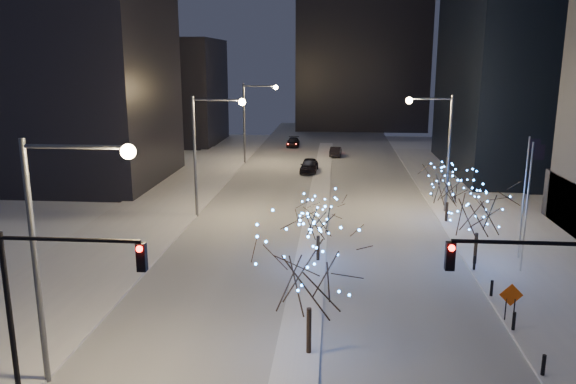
# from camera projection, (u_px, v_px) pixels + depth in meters

# --- Properties ---
(road) EXTENTS (20.00, 130.00, 0.02)m
(road) POSITION_uv_depth(u_px,v_px,m) (319.00, 196.00, 54.06)
(road) COLOR #A9ADB8
(road) RESTS_ON ground
(median) EXTENTS (2.00, 80.00, 0.15)m
(median) POSITION_uv_depth(u_px,v_px,m) (317.00, 209.00, 49.20)
(median) COLOR silver
(median) RESTS_ON ground
(east_sidewalk) EXTENTS (10.00, 90.00, 0.15)m
(east_sidewalk) POSITION_uv_depth(u_px,v_px,m) (532.00, 252.00, 38.24)
(east_sidewalk) COLOR silver
(east_sidewalk) RESTS_ON ground
(west_sidewalk) EXTENTS (8.00, 90.00, 0.15)m
(west_sidewalk) POSITION_uv_depth(u_px,v_px,m) (120.00, 240.00, 40.67)
(west_sidewalk) COLOR silver
(west_sidewalk) RESTS_ON ground
(filler_west_near) EXTENTS (22.00, 18.00, 24.00)m
(filler_west_near) POSITION_uv_depth(u_px,v_px,m) (54.00, 68.00, 58.51)
(filler_west_near) COLOR black
(filler_west_near) RESTS_ON ground
(filler_west_far) EXTENTS (18.00, 16.00, 16.00)m
(filler_west_far) POSITION_uv_depth(u_px,v_px,m) (162.00, 92.00, 88.36)
(filler_west_far) COLOR black
(filler_west_far) RESTS_ON ground
(horizon_block) EXTENTS (24.00, 14.00, 42.00)m
(horizon_block) POSITION_uv_depth(u_px,v_px,m) (363.00, 15.00, 104.04)
(horizon_block) COLOR black
(horizon_block) RESTS_ON ground
(street_lamp_w_near) EXTENTS (4.40, 0.56, 10.00)m
(street_lamp_w_near) POSITION_uv_depth(u_px,v_px,m) (58.00, 230.00, 21.32)
(street_lamp_w_near) COLOR #595E66
(street_lamp_w_near) RESTS_ON ground
(street_lamp_w_mid) EXTENTS (4.40, 0.56, 10.00)m
(street_lamp_w_mid) POSITION_uv_depth(u_px,v_px,m) (207.00, 140.00, 45.57)
(street_lamp_w_mid) COLOR #595E66
(street_lamp_w_mid) RESTS_ON ground
(street_lamp_w_far) EXTENTS (4.40, 0.56, 10.00)m
(street_lamp_w_far) POSITION_uv_depth(u_px,v_px,m) (252.00, 112.00, 69.81)
(street_lamp_w_far) COLOR #595E66
(street_lamp_w_far) RESTS_ON ground
(street_lamp_east) EXTENTS (3.90, 0.56, 10.00)m
(street_lamp_east) POSITION_uv_depth(u_px,v_px,m) (439.00, 138.00, 46.89)
(street_lamp_east) COLOR #595E66
(street_lamp_east) RESTS_ON ground
(traffic_signal_west) EXTENTS (5.26, 0.43, 7.00)m
(traffic_signal_west) POSITION_uv_depth(u_px,v_px,m) (49.00, 294.00, 19.73)
(traffic_signal_west) COLOR black
(traffic_signal_west) RESTS_ON ground
(traffic_signal_east) EXTENTS (5.26, 0.43, 7.00)m
(traffic_signal_east) POSITION_uv_depth(u_px,v_px,m) (549.00, 300.00, 19.25)
(traffic_signal_east) COLOR black
(traffic_signal_east) RESTS_ON ground
(flagpoles) EXTENTS (1.35, 2.60, 8.00)m
(flagpoles) POSITION_uv_depth(u_px,v_px,m) (527.00, 193.00, 34.63)
(flagpoles) COLOR silver
(flagpoles) RESTS_ON east_sidewalk
(bollards) EXTENTS (0.16, 12.16, 0.90)m
(bollards) POSITION_uv_depth(u_px,v_px,m) (502.00, 304.00, 28.82)
(bollards) COLOR black
(bollards) RESTS_ON east_sidewalk
(car_near) EXTENTS (2.15, 4.86, 1.63)m
(car_near) POSITION_uv_depth(u_px,v_px,m) (309.00, 165.00, 65.54)
(car_near) COLOR black
(car_near) RESTS_ON ground
(car_mid) EXTENTS (1.73, 4.09, 1.31)m
(car_mid) POSITION_uv_depth(u_px,v_px,m) (336.00, 151.00, 76.58)
(car_mid) COLOR black
(car_mid) RESTS_ON ground
(car_far) EXTENTS (2.00, 4.67, 1.34)m
(car_far) POSITION_uv_depth(u_px,v_px,m) (293.00, 142.00, 85.08)
(car_far) COLOR black
(car_far) RESTS_ON ground
(holiday_tree_median_near) EXTENTS (5.88, 5.88, 6.23)m
(holiday_tree_median_near) POSITION_uv_depth(u_px,v_px,m) (309.00, 268.00, 23.99)
(holiday_tree_median_near) COLOR black
(holiday_tree_median_near) RESTS_ON median
(holiday_tree_median_far) EXTENTS (4.33, 4.33, 4.37)m
(holiday_tree_median_far) POSITION_uv_depth(u_px,v_px,m) (318.00, 217.00, 35.77)
(holiday_tree_median_far) COLOR black
(holiday_tree_median_far) RESTS_ON median
(holiday_tree_plaza_near) EXTENTS (5.80, 5.80, 5.78)m
(holiday_tree_plaza_near) POSITION_uv_depth(u_px,v_px,m) (479.00, 207.00, 34.99)
(holiday_tree_plaza_near) COLOR black
(holiday_tree_plaza_near) RESTS_ON east_sidewalk
(holiday_tree_plaza_far) EXTENTS (4.60, 4.60, 4.72)m
(holiday_tree_plaza_far) POSITION_uv_depth(u_px,v_px,m) (448.00, 185.00, 44.54)
(holiday_tree_plaza_far) COLOR black
(holiday_tree_plaza_far) RESTS_ON east_sidewalk
(construction_sign) EXTENTS (1.18, 0.08, 1.94)m
(construction_sign) POSITION_uv_depth(u_px,v_px,m) (511.00, 298.00, 27.72)
(construction_sign) COLOR black
(construction_sign) RESTS_ON east_sidewalk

